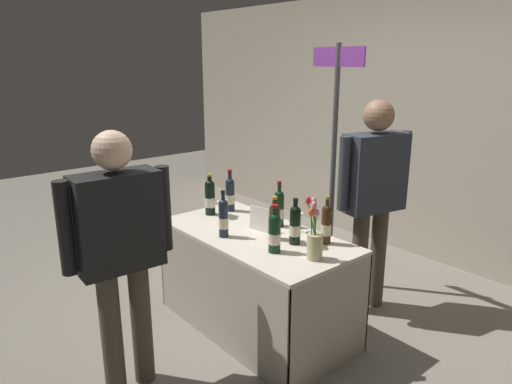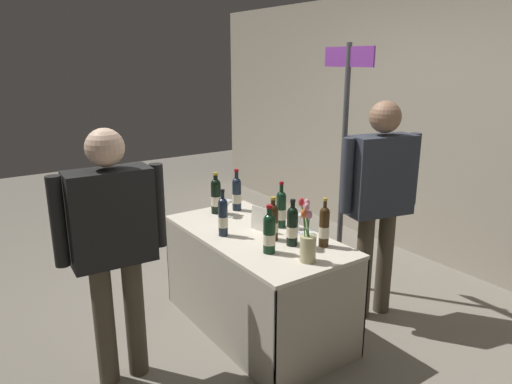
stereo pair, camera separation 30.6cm
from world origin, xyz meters
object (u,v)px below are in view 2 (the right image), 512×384
Objects in this scene: vendor_presenter at (380,191)px; taster_foreground_right at (113,237)px; featured_wine_bottle at (292,226)px; display_bottle_0 at (281,209)px; wine_glass_mid at (299,220)px; flower_vase at (308,241)px; wine_glass_near_vendor at (308,237)px; tasting_table at (256,263)px; booth_signpost at (344,146)px; wine_glass_near_taster at (227,205)px.

taster_foreground_right is at bearing 2.20° from vendor_presenter.
display_bottle_0 reaches higher than featured_wine_bottle.
vendor_presenter is at bearing -7.29° from taster_foreground_right.
wine_glass_mid is 0.64m from vendor_presenter.
featured_wine_bottle is 0.19× the size of vendor_presenter.
flower_vase is (0.39, -0.26, 0.03)m from wine_glass_mid.
wine_glass_near_vendor is at bearing 15.63° from featured_wine_bottle.
display_bottle_0 is 0.22× the size of taster_foreground_right.
flower_vase is (0.55, -0.01, 0.35)m from tasting_table.
display_bottle_0 reaches higher than wine_glass_mid.
flower_vase is at bearing -54.24° from booth_signpost.
flower_vase is at bearing -1.93° from wine_glass_near_taster.
taster_foreground_right reaches higher than wine_glass_near_taster.
wine_glass_mid is 0.63m from wine_glass_near_taster.
taster_foreground_right is (0.02, -1.22, 0.06)m from display_bottle_0.
tasting_table is 0.53m from wine_glass_near_taster.
tasting_table is 0.71× the size of booth_signpost.
tasting_table is at bearing -81.56° from booth_signpost.
booth_signpost is (-0.15, 1.95, 0.30)m from taster_foreground_right.
taster_foreground_right is at bearing -85.55° from booth_signpost.
vendor_presenter reaches higher than display_bottle_0.
wine_glass_near_vendor reaches higher than tasting_table.
display_bottle_0 is 0.61m from flower_vase.
flower_vase is (0.25, -0.09, -0.01)m from featured_wine_bottle.
featured_wine_bottle is (0.31, 0.07, 0.36)m from tasting_table.
vendor_presenter is at bearing -13.50° from booth_signpost.
taster_foreground_right reaches higher than wine_glass_near_vendor.
display_bottle_0 is 2.75× the size of wine_glass_near_vendor.
tasting_table is 0.44m from wine_glass_mid.
display_bottle_0 is 0.72m from vendor_presenter.
display_bottle_0 reaches higher than wine_glass_near_taster.
wine_glass_near_vendor is at bearing 14.21° from tasting_table.
vendor_presenter reaches higher than flower_vase.
wine_glass_mid is 0.07× the size of booth_signpost.
featured_wine_bottle is 0.79× the size of flower_vase.
wine_glass_near_vendor is 0.08× the size of vendor_presenter.
wine_glass_near_taster reaches higher than wine_glass_near_vendor.
vendor_presenter is (0.19, 0.59, 0.15)m from wine_glass_mid.
featured_wine_bottle is 0.20× the size of taster_foreground_right.
vendor_presenter is (0.35, 0.84, 0.48)m from tasting_table.
tasting_table is 0.93× the size of taster_foreground_right.
taster_foreground_right reaches higher than display_bottle_0.
booth_signpost reaches higher than wine_glass_near_vendor.
vendor_presenter is 0.56m from booth_signpost.
wine_glass_near_vendor is 0.29m from wine_glass_mid.
featured_wine_bottle is 2.21× the size of wine_glass_mid.
featured_wine_bottle is 1.11m from taster_foreground_right.
featured_wine_bottle is 0.15× the size of booth_signpost.
flower_vase is at bearing -42.38° from wine_glass_near_vendor.
wine_glass_near_taster is (-0.59, -0.22, -0.00)m from wine_glass_mid.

